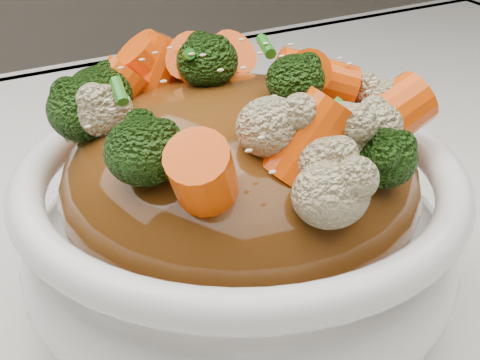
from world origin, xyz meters
TOP-DOWN VIEW (x-y plane):
  - tablecloth at (0.00, 0.00)m, footprint 1.20×0.80m
  - bowl at (0.05, -0.01)m, footprint 0.25×0.25m
  - sauce_base at (0.05, -0.01)m, footprint 0.20×0.20m
  - carrots at (0.05, -0.01)m, footprint 0.20×0.20m
  - broccoli at (0.05, -0.01)m, footprint 0.20×0.20m
  - cauliflower at (0.05, -0.01)m, footprint 0.20×0.20m
  - scallions at (0.05, -0.01)m, footprint 0.15×0.15m
  - sesame_seeds at (0.05, -0.01)m, footprint 0.18×0.18m

SIDE VIEW (x-z plane):
  - tablecloth at x=0.00m, z-range 0.71..0.75m
  - bowl at x=0.05m, z-range 0.75..0.84m
  - sauce_base at x=0.05m, z-range 0.78..0.87m
  - cauliflower at x=0.05m, z-range 0.87..0.90m
  - broccoli at x=0.05m, z-range 0.86..0.91m
  - carrots at x=0.05m, z-range 0.86..0.91m
  - scallions at x=0.05m, z-range 0.88..0.90m
  - sesame_seeds at x=0.05m, z-range 0.88..0.89m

